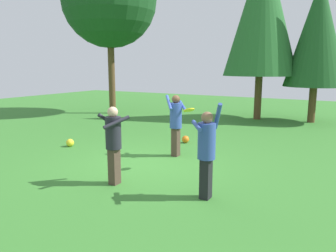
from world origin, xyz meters
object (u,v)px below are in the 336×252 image
ball_orange (185,139)px  tree_far_left (109,0)px  person_thrower (207,147)px  person_catcher (176,120)px  person_bystander (113,139)px  ball_yellow (70,143)px  frisbee (189,110)px  tree_center (262,9)px  tree_right (318,32)px

ball_orange → tree_far_left: 9.91m
person_thrower → person_catcher: bearing=2.5°
person_bystander → ball_yellow: bearing=89.3°
person_bystander → frisbee: bearing=0.0°
person_catcher → ball_yellow: person_catcher is taller
ball_orange → tree_far_left: bearing=146.9°
person_thrower → person_catcher: size_ratio=1.08×
person_thrower → tree_center: 11.20m
tree_center → tree_far_left: size_ratio=0.98×
tree_far_left → tree_right: bearing=12.6°
ball_orange → tree_right: bearing=64.3°
person_thrower → ball_orange: (-2.45, 3.99, -0.90)m
tree_right → tree_far_left: tree_far_left is taller
person_bystander → ball_orange: (-0.41, 4.25, -0.89)m
frisbee → tree_far_left: size_ratio=0.04×
tree_center → tree_far_left: bearing=-165.7°
tree_center → tree_far_left: tree_far_left is taller
tree_center → person_bystander: bearing=-91.9°
tree_right → tree_center: bearing=-173.0°
person_catcher → tree_right: (2.68, 8.17, 2.97)m
person_thrower → tree_center: size_ratio=0.23×
tree_center → person_catcher: bearing=-92.0°
person_thrower → frisbee: size_ratio=5.09×
frisbee → ball_yellow: (-4.35, 0.22, -1.38)m
frisbee → tree_center: tree_center is taller
tree_right → tree_center: tree_center is taller
ball_orange → tree_center: (0.75, 6.28, 5.03)m
person_catcher → tree_center: bearing=135.2°
ball_orange → tree_right: 8.28m
frisbee → ball_orange: frisbee is taller
person_thrower → person_bystander: person_thrower is taller
frisbee → ball_orange: 3.18m
ball_orange → person_thrower: bearing=-58.4°
person_bystander → tree_far_left: (-7.12, 8.62, 4.94)m
person_bystander → frisbee: 2.03m
tree_center → tree_far_left: (-7.47, -1.91, 0.80)m
tree_center → tree_right: bearing=7.0°
person_bystander → tree_center: (0.35, 10.53, 4.14)m
frisbee → tree_center: size_ratio=0.05×
tree_far_left → person_thrower: bearing=-42.4°
ball_orange → tree_center: bearing=83.2°
ball_orange → tree_far_left: (-6.72, 4.38, 5.83)m
ball_orange → frisbee: bearing=-61.7°
person_catcher → ball_yellow: (-3.48, -0.72, -0.92)m
person_catcher → ball_orange: 1.90m
tree_right → tree_center: 2.68m
person_bystander → tree_right: bearing=14.7°
ball_yellow → tree_center: (3.75, 8.59, 5.02)m
tree_right → ball_yellow: bearing=-124.7°
person_thrower → tree_center: tree_center is taller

